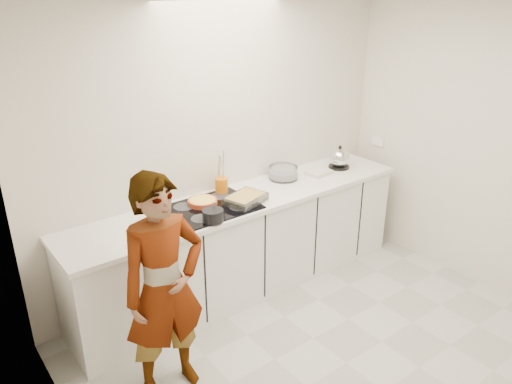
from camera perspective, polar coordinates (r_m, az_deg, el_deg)
floor at (r=3.99m, az=10.29°, el=-18.69°), size 3.60×3.20×0.00m
wall_back at (r=4.42m, az=-3.82°, el=5.35°), size 3.60×0.00×2.60m
wall_left at (r=2.39m, az=-18.87°, el=-12.20°), size 0.00×3.20×2.60m
wall_right at (r=4.74m, az=26.30°, el=4.16°), size 0.02×3.20×2.60m
base_cabinets at (r=4.52m, az=-1.27°, el=-6.15°), size 3.20×0.58×0.87m
countertop at (r=4.32m, az=-1.32°, el=-0.86°), size 3.24×0.64×0.04m
hob at (r=4.11m, az=-5.11°, el=-1.79°), size 0.72×0.54×0.01m
tart_dish at (r=4.16m, az=-6.13°, el=-1.09°), size 0.29×0.29×0.04m
saucepan at (r=3.86m, az=-4.95°, el=-2.67°), size 0.17×0.17×0.16m
baking_dish at (r=4.16m, az=-1.21°, el=-0.73°), size 0.39×0.33×0.06m
mixing_bowl at (r=4.70m, az=3.14°, el=2.18°), size 0.33×0.33×0.13m
tea_towel at (r=4.86m, az=7.18°, el=2.22°), size 0.25×0.19×0.04m
kettle at (r=5.03m, az=9.50°, el=3.80°), size 0.27×0.27×0.23m
utensil_crock at (r=4.37m, az=-3.95°, el=0.72°), size 0.15×0.15×0.14m
cook at (r=3.35m, az=-10.44°, el=-10.75°), size 0.58×0.38×1.59m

